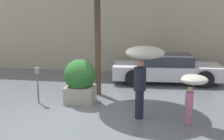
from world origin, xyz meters
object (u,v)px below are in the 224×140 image
(person_adult, at_px, (144,61))
(parking_meter, at_px, (37,77))
(planter_box, at_px, (80,80))
(parked_car_near, at_px, (167,69))
(person_child, at_px, (192,84))

(person_adult, xyz_separation_m, parking_meter, (-3.39, 0.75, -0.75))
(person_adult, distance_m, parking_meter, 3.55)
(planter_box, height_order, parked_car_near, planter_box)
(person_adult, distance_m, parked_car_near, 4.54)
(planter_box, xyz_separation_m, parking_meter, (-1.32, -0.27, 0.10))
(parked_car_near, bearing_deg, parking_meter, 126.54)
(person_child, distance_m, parked_car_near, 4.73)
(person_adult, height_order, parked_car_near, person_adult)
(planter_box, distance_m, person_adult, 2.45)
(parked_car_near, bearing_deg, person_child, -178.35)
(planter_box, height_order, parking_meter, planter_box)
(person_adult, bearing_deg, parking_meter, 127.60)
(person_adult, relative_size, parking_meter, 1.70)
(planter_box, bearing_deg, parking_meter, -168.64)
(planter_box, relative_size, parking_meter, 1.22)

